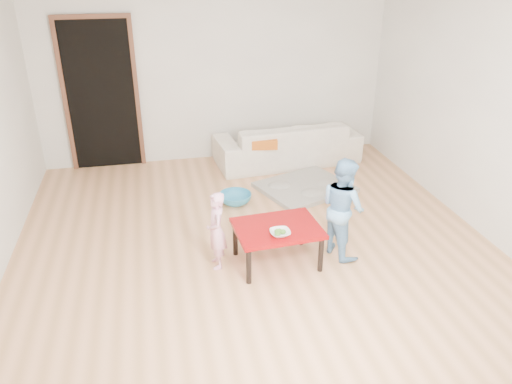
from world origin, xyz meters
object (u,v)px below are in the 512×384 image
object	(u,v)px
sofa	(287,142)
child_blue	(343,207)
basin	(235,198)
bowl	(280,233)
child_pink	(216,231)
red_table	(277,245)

from	to	relation	value
sofa	child_blue	world-z (taller)	child_blue
basin	bowl	bearing A→B (deg)	-84.30
child_pink	bowl	bearing A→B (deg)	66.60
child_pink	red_table	bearing A→B (deg)	82.01
child_blue	red_table	bearing A→B (deg)	77.40
red_table	child_blue	xyz separation A→B (m)	(0.69, 0.05, 0.32)
child_blue	basin	world-z (taller)	child_blue
red_table	child_pink	size ratio (longest dim) A/B	1.04
sofa	child_pink	world-z (taller)	child_pink
sofa	basin	size ratio (longest dim) A/B	5.15
child_pink	child_blue	size ratio (longest dim) A/B	0.76
sofa	bowl	world-z (taller)	sofa
red_table	child_pink	distance (m)	0.62
red_table	basin	size ratio (longest dim) A/B	2.04
bowl	child_pink	bearing A→B (deg)	157.23
red_table	sofa	bearing A→B (deg)	72.30
sofa	bowl	bearing A→B (deg)	68.13
bowl	child_pink	size ratio (longest dim) A/B	0.24
bowl	child_pink	distance (m)	0.62
sofa	basin	distance (m)	1.56
sofa	basin	xyz separation A→B (m)	(-0.99, -1.18, -0.24)
bowl	basin	world-z (taller)	bowl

